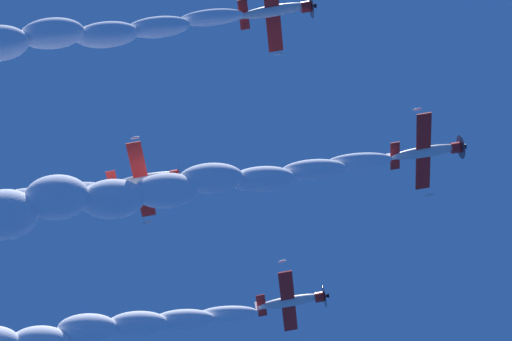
% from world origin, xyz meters
% --- Properties ---
extents(airplane_lead, '(7.18, 7.74, 3.21)m').
position_xyz_m(airplane_lead, '(-1.91, 3.06, 66.90)').
color(airplane_lead, silver).
extents(airplane_left_wingman, '(7.17, 7.62, 3.48)m').
position_xyz_m(airplane_left_wingman, '(15.34, -5.48, 66.96)').
color(airplane_left_wingman, silver).
extents(airplane_right_wingman, '(7.16, 7.67, 3.53)m').
position_xyz_m(airplane_right_wingman, '(5.42, 20.11, 69.28)').
color(airplane_right_wingman, silver).
extents(airplane_slot_tail, '(7.16, 7.78, 3.34)m').
position_xyz_m(airplane_slot_tail, '(22.64, 11.37, 66.95)').
color(airplane_slot_tail, silver).
extents(smoke_trail_lead, '(45.23, 18.36, 9.20)m').
position_xyz_m(smoke_trail_lead, '(30.99, 14.00, 62.58)').
color(smoke_trail_lead, white).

